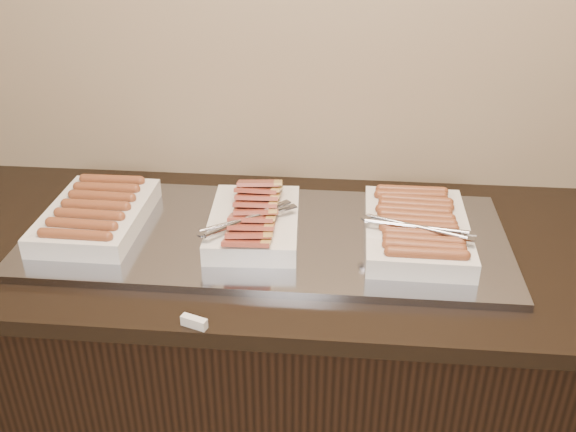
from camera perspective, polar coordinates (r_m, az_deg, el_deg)
The scene contains 6 objects.
counter at distance 1.90m, azimuth -1.92°, elevation -13.74°, with size 2.06×0.76×0.90m.
warming_tray at distance 1.62m, azimuth -1.96°, elevation -1.77°, with size 1.20×0.50×0.02m, color gray.
dish_left at distance 1.71m, azimuth -16.67°, elevation 0.14°, with size 0.24×0.36×0.07m.
dish_center at distance 1.60m, azimuth -3.09°, elevation -0.41°, with size 0.25×0.35×0.09m.
dish_right at distance 1.60m, azimuth 11.37°, elevation -1.05°, with size 0.27×0.37×0.08m.
label_holder at distance 1.34m, azimuth -8.34°, elevation -9.32°, with size 0.06×0.02×0.02m, color silver.
Camera 1 is at (0.19, 0.75, 1.74)m, focal length 40.00 mm.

